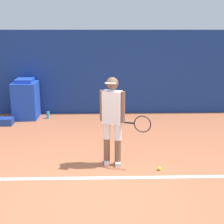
{
  "coord_description": "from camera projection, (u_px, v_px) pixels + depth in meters",
  "views": [
    {
      "loc": [
        0.18,
        -4.38,
        2.54
      ],
      "look_at": [
        0.34,
        1.36,
        0.99
      ],
      "focal_mm": 50.0,
      "sensor_mm": 36.0,
      "label": 1
    }
  ],
  "objects": [
    {
      "name": "ground_plane",
      "position": [
        93.0,
        195.0,
        4.88
      ],
      "size": [
        24.0,
        24.0,
        0.0
      ],
      "primitive_type": "plane",
      "color": "#B76642"
    },
    {
      "name": "back_wall",
      "position": [
        97.0,
        73.0,
        9.31
      ],
      "size": [
        24.0,
        0.1,
        2.49
      ],
      "color": "navy",
      "rests_on": "ground_plane"
    },
    {
      "name": "court_baseline",
      "position": [
        94.0,
        178.0,
        5.43
      ],
      "size": [
        21.6,
        0.1,
        0.01
      ],
      "color": "white",
      "rests_on": "ground_plane"
    },
    {
      "name": "tennis_player",
      "position": [
        113.0,
        117.0,
        5.76
      ],
      "size": [
        0.93,
        0.4,
        1.69
      ],
      "rotation": [
        0.0,
        0.0,
        -0.33
      ],
      "color": "brown",
      "rests_on": "ground_plane"
    },
    {
      "name": "tennis_ball",
      "position": [
        159.0,
        169.0,
        5.74
      ],
      "size": [
        0.07,
        0.07,
        0.07
      ],
      "color": "#D1E533",
      "rests_on": "ground_plane"
    },
    {
      "name": "covered_chair",
      "position": [
        26.0,
        99.0,
        8.97
      ],
      "size": [
        0.66,
        0.77,
        1.15
      ],
      "color": "blue",
      "rests_on": "ground_plane"
    },
    {
      "name": "water_bottle",
      "position": [
        48.0,
        115.0,
        9.03
      ],
      "size": [
        0.09,
        0.09,
        0.24
      ],
      "color": "#33ADD6",
      "rests_on": "ground_plane"
    }
  ]
}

